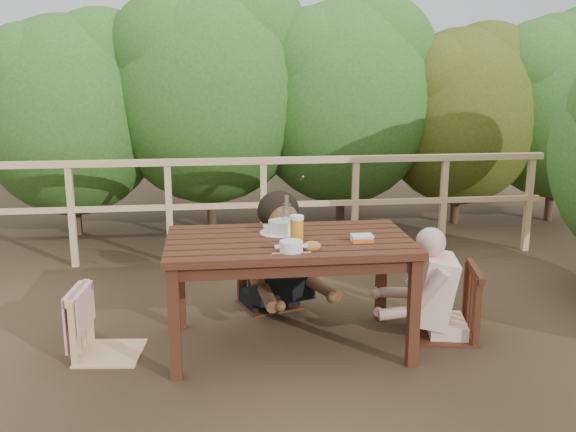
{
  "coord_description": "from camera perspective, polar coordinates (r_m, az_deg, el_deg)",
  "views": [
    {
      "loc": [
        -0.5,
        -4.1,
        1.89
      ],
      "look_at": [
        0.0,
        0.05,
        0.9
      ],
      "focal_mm": 40.49,
      "sensor_mm": 36.0,
      "label": 1
    }
  ],
  "objects": [
    {
      "name": "soup_near",
      "position": [
        3.98,
        0.29,
        -2.78
      ],
      "size": [
        0.24,
        0.24,
        0.08
      ],
      "primitive_type": "cylinder",
      "color": "white",
      "rests_on": "table"
    },
    {
      "name": "woman",
      "position": [
        5.04,
        -1.71,
        -0.01
      ],
      "size": [
        0.78,
        0.87,
        1.45
      ],
      "primitive_type": null,
      "rotation": [
        0.0,
        0.0,
        3.46
      ],
      "color": "black",
      "rests_on": "ground"
    },
    {
      "name": "bread_roll",
      "position": [
        4.03,
        2.12,
        -2.68
      ],
      "size": [
        0.12,
        0.09,
        0.07
      ],
      "primitive_type": "ellipsoid",
      "color": "#AF7837",
      "rests_on": "table"
    },
    {
      "name": "soup_far",
      "position": [
        4.43,
        -0.59,
        -1.01
      ],
      "size": [
        0.3,
        0.3,
        0.1
      ],
      "primitive_type": "cylinder",
      "color": "silver",
      "rests_on": "table"
    },
    {
      "name": "diner_right",
      "position": [
        4.64,
        14.11,
        -2.7
      ],
      "size": [
        0.73,
        0.64,
        1.28
      ],
      "primitive_type": null,
      "rotation": [
        0.0,
        0.0,
        1.36
      ],
      "color": "beige",
      "rests_on": "ground"
    },
    {
      "name": "hedge_row",
      "position": [
        7.35,
        0.13,
        13.43
      ],
      "size": [
        6.6,
        1.6,
        3.8
      ],
      "primitive_type": null,
      "color": "#2B551D",
      "rests_on": "ground"
    },
    {
      "name": "butter_tub",
      "position": [
        4.23,
        6.51,
        -2.04
      ],
      "size": [
        0.14,
        0.1,
        0.06
      ],
      "primitive_type": "cube",
      "rotation": [
        0.0,
        0.0,
        -0.02
      ],
      "color": "white",
      "rests_on": "table"
    },
    {
      "name": "railing",
      "position": [
        6.27,
        -2.15,
        0.58
      ],
      "size": [
        5.6,
        0.1,
        1.01
      ],
      "primitive_type": "cube",
      "color": "tan",
      "rests_on": "ground"
    },
    {
      "name": "chair_far",
      "position": [
        5.1,
        -1.67,
        -3.37
      ],
      "size": [
        0.53,
        0.53,
        0.85
      ],
      "primitive_type": "cube",
      "rotation": [
        0.0,
        0.0,
        0.32
      ],
      "color": "#381A0F",
      "rests_on": "ground"
    },
    {
      "name": "ground",
      "position": [
        4.54,
        0.08,
        -11.26
      ],
      "size": [
        60.0,
        60.0,
        0.0
      ],
      "primitive_type": "plane",
      "color": "#43311F",
      "rests_on": "ground"
    },
    {
      "name": "chair_right",
      "position": [
        4.68,
        13.65,
        -4.69
      ],
      "size": [
        0.56,
        0.56,
        0.95
      ],
      "primitive_type": "cube",
      "rotation": [
        0.0,
        0.0,
        -1.78
      ],
      "color": "#381A0F",
      "rests_on": "ground"
    },
    {
      "name": "bottle",
      "position": [
        4.4,
        -0.12,
        0.08
      ],
      "size": [
        0.07,
        0.07,
        0.27
      ],
      "primitive_type": "cylinder",
      "color": "silver",
      "rests_on": "table"
    },
    {
      "name": "chair_left",
      "position": [
        4.41,
        -15.65,
        -6.54
      ],
      "size": [
        0.47,
        0.47,
        0.86
      ],
      "primitive_type": "cube",
      "rotation": [
        0.0,
        0.0,
        1.46
      ],
      "color": "tan",
      "rests_on": "ground"
    },
    {
      "name": "table",
      "position": [
        4.4,
        0.08,
        -6.86
      ],
      "size": [
        1.61,
        0.9,
        0.74
      ],
      "primitive_type": "cube",
      "color": "#381A0F",
      "rests_on": "ground"
    },
    {
      "name": "beer_glass",
      "position": [
        4.23,
        0.76,
        -1.14
      ],
      "size": [
        0.09,
        0.09,
        0.18
      ],
      "primitive_type": "cylinder",
      "color": "gold",
      "rests_on": "table"
    }
  ]
}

